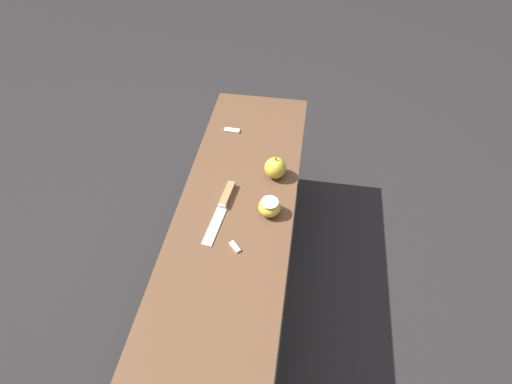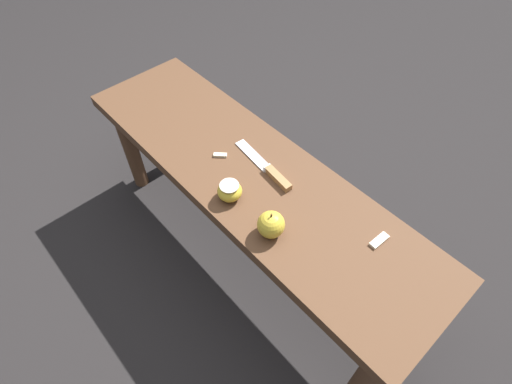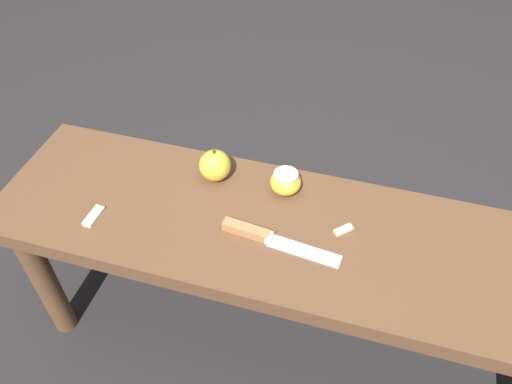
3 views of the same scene
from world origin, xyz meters
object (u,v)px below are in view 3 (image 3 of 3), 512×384
(wooden_bench, at_px, (288,251))
(apple_whole, at_px, (215,165))
(knife, at_px, (263,236))
(apple_cut, at_px, (286,182))

(wooden_bench, height_order, apple_whole, apple_whole)
(wooden_bench, bearing_deg, knife, -139.59)
(knife, height_order, apple_cut, apple_cut)
(wooden_bench, relative_size, knife, 5.13)
(knife, distance_m, apple_whole, 0.22)
(wooden_bench, relative_size, apple_whole, 15.79)
(knife, distance_m, apple_cut, 0.15)
(knife, relative_size, apple_cut, 3.63)
(knife, relative_size, apple_whole, 3.08)
(wooden_bench, distance_m, apple_cut, 0.15)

